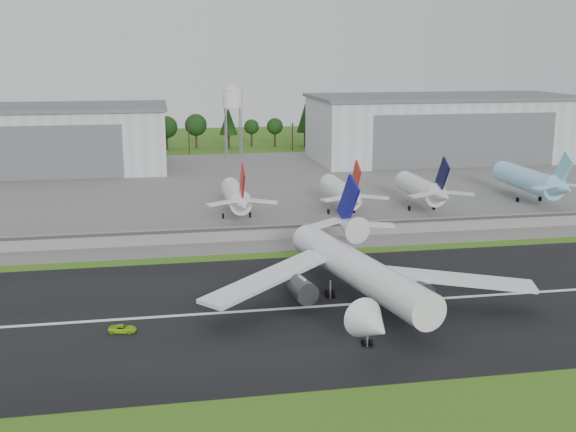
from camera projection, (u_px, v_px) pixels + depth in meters
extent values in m
plane|color=#2F6016|center=(395.00, 325.00, 114.39)|extent=(600.00, 600.00, 0.00)
cube|color=black|center=(376.00, 303.00, 123.95)|extent=(320.00, 60.00, 0.10)
cube|color=white|center=(376.00, 303.00, 123.94)|extent=(220.00, 1.00, 0.02)
cube|color=slate|center=(272.00, 186.00, 229.29)|extent=(320.00, 150.00, 0.10)
cube|color=gray|center=(318.00, 230.00, 166.66)|extent=(240.00, 0.50, 3.50)
cube|color=#38383A|center=(318.00, 225.00, 166.09)|extent=(240.00, 0.12, 0.70)
cube|color=silver|center=(29.00, 141.00, 255.62)|extent=(95.00, 42.00, 22.00)
cube|color=#595B60|center=(26.00, 108.00, 253.00)|extent=(97.00, 44.00, 1.20)
cube|color=#595B60|center=(19.00, 154.00, 235.76)|extent=(66.50, 0.30, 18.04)
cube|color=silver|center=(442.00, 129.00, 283.09)|extent=(100.00, 45.00, 24.00)
cube|color=#595B60|center=(443.00, 97.00, 280.24)|extent=(102.00, 47.00, 1.20)
cube|color=#595B60|center=(466.00, 141.00, 261.83)|extent=(70.00, 0.30, 19.68)
cylinder|color=#99999E|center=(227.00, 134.00, 284.99)|extent=(0.50, 0.50, 20.00)
cylinder|color=#99999E|center=(240.00, 132.00, 291.80)|extent=(0.50, 0.50, 20.00)
cylinder|color=silver|center=(233.00, 99.00, 285.35)|extent=(8.00, 8.00, 7.00)
cone|color=silver|center=(233.00, 87.00, 284.29)|extent=(8.40, 8.40, 2.40)
cylinder|color=white|center=(358.00, 270.00, 121.97)|extent=(14.34, 44.28, 5.80)
cone|color=white|center=(373.00, 325.00, 97.62)|extent=(6.87, 7.02, 5.80)
cone|color=white|center=(348.00, 226.00, 147.51)|extent=(7.17, 9.91, 5.51)
cube|color=navy|center=(348.00, 201.00, 145.83)|extent=(2.37, 9.45, 11.13)
cube|color=white|center=(449.00, 278.00, 120.00)|extent=(28.38, 13.29, 2.65)
cylinder|color=#333338|center=(417.00, 290.00, 118.97)|extent=(4.81, 6.14, 3.80)
cube|color=white|center=(372.00, 224.00, 146.87)|extent=(9.31, 4.22, 0.98)
cube|color=white|center=(269.00, 278.00, 120.40)|extent=(25.13, 21.99, 2.65)
cylinder|color=#333338|center=(302.00, 290.00, 119.23)|extent=(4.81, 6.14, 3.80)
cube|color=white|center=(323.00, 224.00, 147.00)|extent=(9.42, 7.20, 0.98)
cube|color=#99999E|center=(359.00, 303.00, 119.09)|extent=(15.71, 31.38, 3.20)
cylinder|color=black|center=(330.00, 294.00, 126.16)|extent=(0.69, 1.55, 1.50)
imported|color=#92D519|center=(123.00, 329.00, 110.87)|extent=(4.58, 2.74, 1.19)
cylinder|color=white|center=(235.00, 195.00, 186.83)|extent=(5.31, 24.00, 5.31)
cone|color=white|center=(243.00, 204.00, 171.76)|extent=(5.04, 7.00, 5.04)
cube|color=#AC0D0D|center=(242.00, 184.00, 171.15)|extent=(0.45, 8.59, 10.02)
cylinder|color=#99999E|center=(223.00, 213.00, 185.22)|extent=(0.32, 0.32, 3.00)
cylinder|color=#99999E|center=(250.00, 212.00, 186.48)|extent=(0.32, 0.32, 3.00)
cylinder|color=black|center=(223.00, 216.00, 185.38)|extent=(0.40, 1.40, 1.40)
cylinder|color=white|center=(340.00, 191.00, 191.80)|extent=(5.38, 24.00, 5.38)
cone|color=white|center=(356.00, 199.00, 176.73)|extent=(5.11, 7.00, 5.11)
cube|color=#AD210D|center=(355.00, 180.00, 176.12)|extent=(0.45, 8.59, 10.02)
cylinder|color=#99999E|center=(328.00, 209.00, 190.20)|extent=(0.32, 0.32, 3.00)
cylinder|color=#99999E|center=(354.00, 208.00, 191.45)|extent=(0.32, 0.32, 3.00)
cylinder|color=black|center=(328.00, 211.00, 190.36)|extent=(0.40, 1.40, 1.40)
cylinder|color=silver|center=(420.00, 188.00, 195.77)|extent=(5.67, 24.00, 5.67)
cone|color=silver|center=(442.00, 195.00, 180.70)|extent=(5.38, 7.00, 5.38)
cube|color=black|center=(442.00, 176.00, 180.09)|extent=(0.45, 8.59, 10.02)
cylinder|color=#99999E|center=(409.00, 206.00, 194.21)|extent=(0.32, 0.32, 3.00)
cylinder|color=#99999E|center=(434.00, 205.00, 195.46)|extent=(0.32, 0.32, 3.00)
cylinder|color=black|center=(409.00, 208.00, 194.37)|extent=(0.40, 1.40, 1.40)
cylinder|color=#93D4FE|center=(527.00, 179.00, 206.59)|extent=(6.38, 30.00, 6.38)
cone|color=#93D4FE|center=(562.00, 188.00, 188.65)|extent=(6.06, 7.00, 6.06)
cube|color=#7CE1FF|center=(563.00, 170.00, 188.04)|extent=(0.45, 8.59, 10.02)
cylinder|color=#99999E|center=(518.00, 197.00, 205.11)|extent=(0.32, 0.32, 3.00)
cylinder|color=#99999E|center=(540.00, 196.00, 206.36)|extent=(0.32, 0.32, 3.00)
cylinder|color=black|center=(518.00, 200.00, 205.27)|extent=(0.40, 1.40, 1.40)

